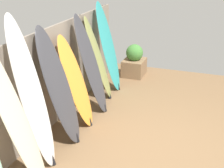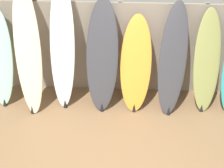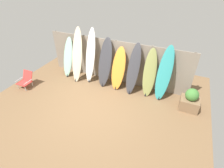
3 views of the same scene
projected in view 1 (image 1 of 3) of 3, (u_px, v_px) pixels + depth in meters
The scene contains 10 objects.
ground at pixel (157, 148), 5.10m from camera, with size 7.68×7.68×0.00m, color brown.
fence_back at pixel (46, 81), 5.39m from camera, with size 6.08×0.11×1.80m.
surfboard_cream_1 at pixel (14, 116), 3.83m from camera, with size 0.53×0.82×2.21m.
surfboard_white_2 at pixel (32, 95), 4.35m from camera, with size 0.51×0.66×2.25m.
surfboard_charcoal_3 at pixel (59, 87), 4.99m from camera, with size 0.60×0.71×1.95m.
surfboard_orange_4 at pixel (76, 83), 5.54m from camera, with size 0.56×0.63×1.67m.
surfboard_charcoal_5 at pixel (91, 65), 6.02m from camera, with size 0.54×0.72×1.93m.
surfboard_olive_6 at pixel (98, 59), 6.60m from camera, with size 0.54×0.66×1.79m.
surfboard_teal_7 at pixel (108, 48), 7.01m from camera, with size 0.57×0.65×2.01m.
planter_box at pixel (134, 62), 8.05m from camera, with size 0.63×0.53×0.83m.
Camera 1 is at (-4.30, -0.77, 2.92)m, focal length 50.00 mm.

